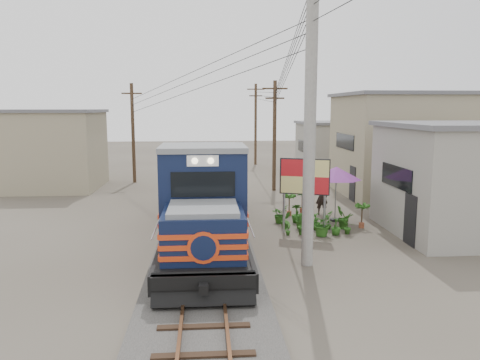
{
  "coord_description": "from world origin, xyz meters",
  "views": [
    {
      "loc": [
        0.08,
        -15.63,
        5.3
      ],
      "look_at": [
        1.57,
        4.36,
        2.2
      ],
      "focal_mm": 35.0,
      "sensor_mm": 36.0,
      "label": 1
    }
  ],
  "objects": [
    {
      "name": "billboard",
      "position": [
        4.21,
        3.38,
        2.37
      ],
      "size": [
        2.0,
        0.82,
        3.22
      ],
      "rotation": [
        0.0,
        0.0,
        -0.34
      ],
      "color": "#99999E",
      "rests_on": "ground"
    },
    {
      "name": "shophouse_back",
      "position": [
        11.0,
        22.0,
        2.11
      ],
      "size": [
        6.3,
        6.3,
        4.2
      ],
      "color": "gray",
      "rests_on": "ground"
    },
    {
      "name": "ballast",
      "position": [
        0.0,
        10.0,
        0.08
      ],
      "size": [
        3.6,
        70.0,
        0.16
      ],
      "primitive_type": "cube",
      "color": "#595651",
      "rests_on": "ground"
    },
    {
      "name": "utility_pole_main",
      "position": [
        3.5,
        -0.5,
        5.0
      ],
      "size": [
        0.4,
        0.4,
        10.0
      ],
      "color": "#9E9B93",
      "rests_on": "ground"
    },
    {
      "name": "wooden_pole_left",
      "position": [
        -5.0,
        18.0,
        3.68
      ],
      "size": [
        1.6,
        0.24,
        7.0
      ],
      "color": "#4C3826",
      "rests_on": "ground"
    },
    {
      "name": "locomotive",
      "position": [
        0.0,
        3.73,
        1.71
      ],
      "size": [
        2.9,
        15.79,
        3.91
      ],
      "color": "black",
      "rests_on": "ground"
    },
    {
      "name": "shophouse_mid",
      "position": [
        12.5,
        12.0,
        3.11
      ],
      "size": [
        8.4,
        7.35,
        6.2
      ],
      "color": "gray",
      "rests_on": "ground"
    },
    {
      "name": "shophouse_left",
      "position": [
        -10.0,
        16.0,
        2.61
      ],
      "size": [
        6.3,
        6.3,
        5.2
      ],
      "color": "gray",
      "rests_on": "ground"
    },
    {
      "name": "ground",
      "position": [
        0.0,
        0.0,
        0.0
      ],
      "size": [
        120.0,
        120.0,
        0.0
      ],
      "primitive_type": "plane",
      "color": "#473F35",
      "rests_on": "ground"
    },
    {
      "name": "wooden_pole_far",
      "position": [
        4.8,
        28.0,
        3.93
      ],
      "size": [
        1.6,
        0.24,
        7.5
      ],
      "color": "#4C3826",
      "rests_on": "ground"
    },
    {
      "name": "plant_nursery",
      "position": [
        4.67,
        4.11,
        0.46
      ],
      "size": [
        3.44,
        3.45,
        1.11
      ],
      "color": "#295F1B",
      "rests_on": "ground"
    },
    {
      "name": "track",
      "position": [
        0.0,
        10.0,
        0.26
      ],
      "size": [
        1.15,
        70.0,
        0.12
      ],
      "color": "#51331E",
      "rests_on": "ground"
    },
    {
      "name": "shophouse_front",
      "position": [
        11.5,
        3.0,
        2.36
      ],
      "size": [
        7.35,
        6.3,
        4.7
      ],
      "color": "gray",
      "rests_on": "ground"
    },
    {
      "name": "vendor",
      "position": [
        5.88,
        7.0,
        0.89
      ],
      "size": [
        0.7,
        0.51,
        1.77
      ],
      "primitive_type": "imported",
      "rotation": [
        0.0,
        0.0,
        3.28
      ],
      "color": "black",
      "rests_on": "ground"
    },
    {
      "name": "market_umbrella",
      "position": [
        6.17,
        5.56,
        2.28
      ],
      "size": [
        3.09,
        3.09,
        2.59
      ],
      "rotation": [
        0.0,
        0.0,
        -0.41
      ],
      "color": "black",
      "rests_on": "ground"
    },
    {
      "name": "power_lines",
      "position": [
        -0.14,
        8.49,
        7.56
      ],
      "size": [
        9.65,
        19.0,
        3.3
      ],
      "color": "black",
      "rests_on": "ground"
    },
    {
      "name": "wooden_pole_mid",
      "position": [
        4.5,
        14.0,
        3.68
      ],
      "size": [
        1.6,
        0.24,
        7.0
      ],
      "color": "#4C3826",
      "rests_on": "ground"
    }
  ]
}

